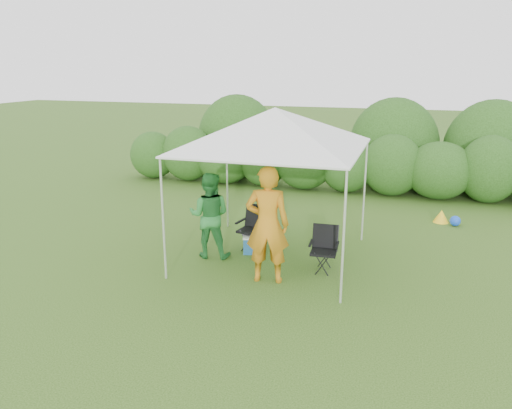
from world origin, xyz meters
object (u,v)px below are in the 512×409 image
(canopy, at_px, (275,128))
(chair_right, at_px, (324,245))
(woman, at_px, (210,215))
(man, at_px, (267,225))
(chair_left, at_px, (254,224))
(cooler, at_px, (253,244))

(canopy, bearing_deg, chair_right, -15.81)
(canopy, bearing_deg, woman, -165.71)
(man, bearing_deg, chair_left, -73.95)
(chair_right, height_order, cooler, chair_right)
(man, xyz_separation_m, cooler, (-0.63, 1.17, -0.83))
(man, relative_size, woman, 1.22)
(canopy, height_order, cooler, canopy)
(chair_right, relative_size, cooler, 1.73)
(chair_right, distance_m, woman, 2.22)
(canopy, distance_m, man, 1.81)
(chair_right, xyz_separation_m, woman, (-2.19, -0.01, 0.36))
(canopy, distance_m, woman, 2.04)
(canopy, bearing_deg, cooler, 164.93)
(chair_right, xyz_separation_m, cooler, (-1.46, 0.41, -0.29))
(chair_left, distance_m, woman, 1.00)
(cooler, bearing_deg, chair_left, 88.41)
(chair_left, bearing_deg, canopy, -25.78)
(canopy, height_order, woman, canopy)
(chair_right, bearing_deg, chair_left, 153.01)
(cooler, bearing_deg, canopy, -32.96)
(canopy, relative_size, woman, 1.89)
(woman, height_order, cooler, woman)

